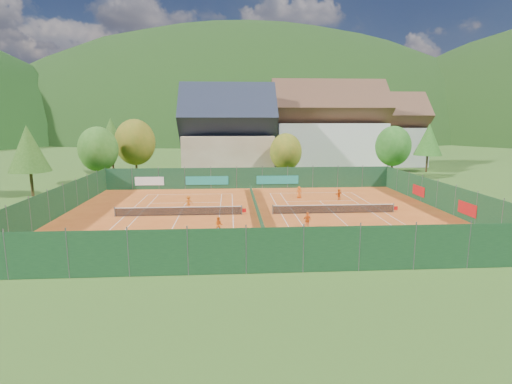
% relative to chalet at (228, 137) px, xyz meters
% --- Properties ---
extents(ground, '(600.00, 600.00, 0.00)m').
position_rel_chalet_xyz_m(ground, '(3.00, -30.00, -6.64)').
color(ground, '#2F531A').
rests_on(ground, ground).
extents(clay_pad, '(40.00, 32.00, 0.01)m').
position_rel_chalet_xyz_m(clay_pad, '(3.00, -30.00, -6.62)').
color(clay_pad, '#BB501B').
rests_on(clay_pad, ground).
extents(court_markings_left, '(11.03, 23.83, 0.00)m').
position_rel_chalet_xyz_m(court_markings_left, '(-5.00, -30.00, -6.61)').
color(court_markings_left, white).
rests_on(court_markings_left, ground).
extents(court_markings_right, '(11.03, 23.83, 0.00)m').
position_rel_chalet_xyz_m(court_markings_right, '(11.00, -30.00, -6.61)').
color(court_markings_right, white).
rests_on(court_markings_right, ground).
extents(tennis_net_left, '(13.30, 0.10, 1.02)m').
position_rel_chalet_xyz_m(tennis_net_left, '(-4.85, -30.00, -6.12)').
color(tennis_net_left, '#59595B').
rests_on(tennis_net_left, ground).
extents(tennis_net_right, '(13.30, 0.10, 1.02)m').
position_rel_chalet_xyz_m(tennis_net_right, '(11.15, -30.00, -6.12)').
color(tennis_net_right, '#59595B').
rests_on(tennis_net_right, ground).
extents(court_divider, '(0.03, 28.80, 1.00)m').
position_rel_chalet_xyz_m(court_divider, '(3.00, -30.00, -6.12)').
color(court_divider, '#163C23').
rests_on(court_divider, ground).
extents(fence_north, '(40.00, 0.10, 3.00)m').
position_rel_chalet_xyz_m(fence_north, '(2.54, -14.01, -5.16)').
color(fence_north, '#163C23').
rests_on(fence_north, ground).
extents(fence_south, '(40.00, 0.04, 3.00)m').
position_rel_chalet_xyz_m(fence_south, '(3.00, -46.00, -5.12)').
color(fence_south, '#14371B').
rests_on(fence_south, ground).
extents(fence_west, '(0.04, 32.00, 3.00)m').
position_rel_chalet_xyz_m(fence_west, '(-17.00, -30.00, -5.12)').
color(fence_west, '#14381B').
rests_on(fence_west, ground).
extents(fence_east, '(0.09, 32.00, 3.00)m').
position_rel_chalet_xyz_m(fence_east, '(23.00, -29.95, -5.14)').
color(fence_east, '#153A1E').
rests_on(fence_east, ground).
extents(chalet, '(16.20, 12.00, 16.00)m').
position_rel_chalet_xyz_m(chalet, '(0.00, 0.00, 0.00)').
color(chalet, beige).
rests_on(chalet, ground).
extents(hotel_block_a, '(21.60, 11.00, 17.25)m').
position_rel_chalet_xyz_m(hotel_block_a, '(19.00, 6.00, 0.76)').
color(hotel_block_a, silver).
rests_on(hotel_block_a, ground).
extents(hotel_block_b, '(17.28, 10.00, 15.50)m').
position_rel_chalet_xyz_m(hotel_block_b, '(33.00, 14.00, -0.01)').
color(hotel_block_b, silver).
rests_on(hotel_block_b, ground).
extents(tree_west_front, '(5.72, 5.72, 8.69)m').
position_rel_chalet_xyz_m(tree_west_front, '(-19.00, -10.00, -1.23)').
color(tree_west_front, '#412917').
rests_on(tree_west_front, ground).
extents(tree_west_mid, '(6.44, 6.44, 9.78)m').
position_rel_chalet_xyz_m(tree_west_mid, '(-15.00, -4.00, -0.56)').
color(tree_west_mid, '#422D17').
rests_on(tree_west_mid, ground).
extents(tree_west_back, '(5.60, 5.60, 10.00)m').
position_rel_chalet_xyz_m(tree_west_back, '(-21.00, 4.00, 0.11)').
color(tree_west_back, '#4E321B').
rests_on(tree_west_back, ground).
extents(tree_center, '(5.01, 5.01, 7.60)m').
position_rel_chalet_xyz_m(tree_center, '(9.00, -8.00, -1.91)').
color(tree_center, '#402E17').
rests_on(tree_center, ground).
extents(tree_east_front, '(5.72, 5.72, 8.69)m').
position_rel_chalet_xyz_m(tree_east_front, '(27.00, -6.00, -1.23)').
color(tree_east_front, '#492E1A').
rests_on(tree_east_front, ground).
extents(tree_east_mid, '(5.04, 5.04, 9.00)m').
position_rel_chalet_xyz_m(tree_east_mid, '(37.00, 2.00, -0.56)').
color(tree_east_mid, '#443118').
rests_on(tree_east_mid, ground).
extents(tree_west_side, '(5.04, 5.04, 9.00)m').
position_rel_chalet_xyz_m(tree_west_side, '(-25.00, -18.00, -0.56)').
color(tree_west_side, '#473319').
rests_on(tree_west_side, ground).
extents(tree_east_back, '(7.15, 7.15, 10.86)m').
position_rel_chalet_xyz_m(tree_east_back, '(29.00, 10.00, 0.12)').
color(tree_east_back, '#442B18').
rests_on(tree_east_back, ground).
extents(mountain_backdrop, '(820.00, 530.00, 242.00)m').
position_rel_chalet_xyz_m(mountain_backdrop, '(31.54, 203.48, -46.26)').
color(mountain_backdrop, black).
rests_on(mountain_backdrop, ground).
extents(ball_hopper, '(0.34, 0.34, 0.80)m').
position_rel_chalet_xyz_m(ball_hopper, '(14.95, -40.27, -6.07)').
color(ball_hopper, slate).
rests_on(ball_hopper, ground).
extents(loose_ball_0, '(0.07, 0.07, 0.07)m').
position_rel_chalet_xyz_m(loose_ball_0, '(-3.18, -36.64, -6.59)').
color(loose_ball_0, '#CCD833').
rests_on(loose_ball_0, ground).
extents(loose_ball_1, '(0.07, 0.07, 0.07)m').
position_rel_chalet_xyz_m(loose_ball_1, '(5.13, -39.28, -6.59)').
color(loose_ball_1, '#CCD833').
rests_on(loose_ball_1, ground).
extents(loose_ball_2, '(0.07, 0.07, 0.07)m').
position_rel_chalet_xyz_m(loose_ball_2, '(7.12, -28.58, -6.59)').
color(loose_ball_2, '#CCD833').
rests_on(loose_ball_2, ground).
extents(loose_ball_3, '(0.07, 0.07, 0.07)m').
position_rel_chalet_xyz_m(loose_ball_3, '(0.20, -19.50, -6.59)').
color(loose_ball_3, '#CCD833').
rests_on(loose_ball_3, ground).
extents(loose_ball_4, '(0.07, 0.07, 0.07)m').
position_rel_chalet_xyz_m(loose_ball_4, '(13.49, -35.45, -6.59)').
color(loose_ball_4, '#CCD833').
rests_on(loose_ball_4, ground).
extents(player_left_near, '(0.49, 0.39, 1.19)m').
position_rel_chalet_xyz_m(player_left_near, '(-7.89, -39.99, -6.03)').
color(player_left_near, '#DE4813').
rests_on(player_left_near, ground).
extents(player_left_mid, '(0.73, 0.58, 1.47)m').
position_rel_chalet_xyz_m(player_left_mid, '(-0.78, -36.74, -5.89)').
color(player_left_mid, orange).
rests_on(player_left_mid, ground).
extents(player_left_far, '(1.00, 0.66, 1.45)m').
position_rel_chalet_xyz_m(player_left_far, '(-4.34, -26.77, -5.90)').
color(player_left_far, '#CA5811').
rests_on(player_left_far, ground).
extents(player_right_near, '(0.92, 0.59, 1.46)m').
position_rel_chalet_xyz_m(player_right_near, '(7.13, -35.48, -5.89)').
color(player_right_near, orange).
rests_on(player_right_near, ground).
extents(player_right_far_a, '(0.75, 0.50, 1.49)m').
position_rel_chalet_xyz_m(player_right_far_a, '(8.81, -21.61, -5.88)').
color(player_right_far_a, '#DB5813').
rests_on(player_right_far_a, ground).
extents(player_right_far_b, '(1.31, 1.08, 1.41)m').
position_rel_chalet_xyz_m(player_right_far_b, '(13.46, -23.05, -5.92)').
color(player_right_far_b, orange).
rests_on(player_right_far_b, ground).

